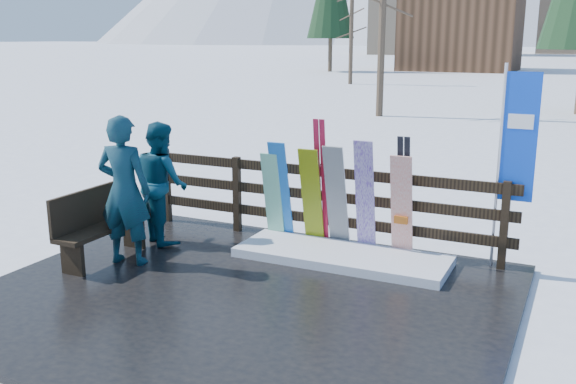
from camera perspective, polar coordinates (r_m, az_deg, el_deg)
The scene contains 16 objects.
ground at distance 7.56m, azimuth -4.19°, elevation -9.66°, with size 700.00×700.00×0.00m, color white.
deck at distance 7.55m, azimuth -4.19°, elevation -9.38°, with size 6.00×5.00×0.08m, color black.
fence at distance 9.20m, azimuth 2.47°, elevation -0.52°, with size 5.60×0.10×1.15m.
snow_patch at distance 8.61m, azimuth 4.81°, elevation -5.71°, with size 2.83×1.00×0.12m, color white.
bench at distance 8.86m, azimuth -16.43°, elevation -2.60°, with size 0.41×1.50×0.97m.
snowboard_0 at distance 9.17m, azimuth -0.62°, elevation -0.01°, with size 0.26×0.03×1.52m, color blue.
snowboard_1 at distance 9.24m, azimuth -1.36°, elevation -0.45°, with size 0.26×0.03×1.34m, color silver.
snowboard_2 at distance 8.98m, azimuth 2.11°, elevation -0.51°, with size 0.29×0.03×1.46m, color #D4E906.
snowboard_3 at distance 8.69m, azimuth 6.86°, elevation -0.51°, with size 0.26×0.03×1.62m, color silver.
snowboard_4 at distance 8.84m, azimuth 4.32°, elevation -0.55°, with size 0.29×0.03×1.54m, color black.
snowboard_5 at distance 8.57m, azimuth 10.06°, elevation -1.39°, with size 0.28×0.03×1.45m, color white.
ski_pair_a at distance 8.96m, azimuth 2.97°, elevation 0.76°, with size 0.17×0.26×1.83m.
ski_pair_b at distance 8.61m, azimuth 10.25°, elevation -0.51°, with size 0.17×0.28×1.67m.
rental_flag at distance 8.42m, azimuth 19.48°, elevation 3.97°, with size 0.45×0.04×2.60m.
person_front at distance 8.53m, azimuth -14.35°, elevation 0.13°, with size 0.71×0.47×1.96m, color #12484A.
person_back at distance 9.37m, azimuth -11.17°, elevation 0.85°, with size 0.85×0.66×1.75m, color #0D3E53.
Camera 1 is at (3.46, -6.03, 2.98)m, focal length 40.00 mm.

